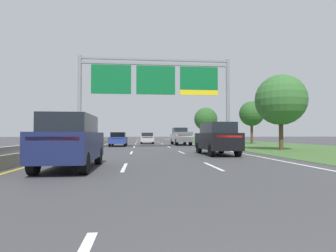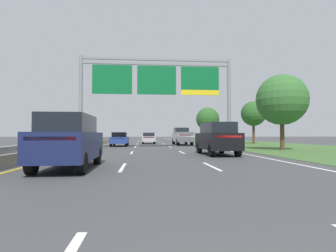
{
  "view_description": "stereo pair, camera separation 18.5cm",
  "coord_description": "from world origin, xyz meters",
  "px_view_note": "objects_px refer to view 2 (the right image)",
  "views": [
    {
      "loc": [
        -1.2,
        -0.9,
        1.35
      ],
      "look_at": [
        0.59,
        16.96,
        1.89
      ],
      "focal_mm": 29.43,
      "sensor_mm": 36.0,
      "label": 1
    },
    {
      "loc": [
        -1.02,
        -0.92,
        1.35
      ],
      "look_at": [
        0.59,
        16.96,
        1.89
      ],
      "focal_mm": 29.43,
      "sensor_mm": 36.0,
      "label": 2
    }
  ],
  "objects_px": {
    "car_blue_left_lane_sedan": "(120,139)",
    "roadside_tree_far": "(208,119)",
    "car_silver_centre_lane_sedan": "(149,138)",
    "pickup_truck_white": "(182,136)",
    "car_navy_left_lane_suv": "(69,141)",
    "roadside_tree_near": "(282,100)",
    "car_black_right_lane_suv": "(217,138)",
    "overhead_sign_gantry": "(157,84)",
    "roadside_tree_mid": "(253,114)"
  },
  "relations": [
    {
      "from": "pickup_truck_white",
      "to": "roadside_tree_far",
      "type": "bearing_deg",
      "value": -24.89
    },
    {
      "from": "car_blue_left_lane_sedan",
      "to": "car_silver_centre_lane_sedan",
      "type": "distance_m",
      "value": 8.33
    },
    {
      "from": "car_blue_left_lane_sedan",
      "to": "roadside_tree_far",
      "type": "relative_size",
      "value": 0.68
    },
    {
      "from": "car_blue_left_lane_sedan",
      "to": "roadside_tree_near",
      "type": "distance_m",
      "value": 17.45
    },
    {
      "from": "roadside_tree_mid",
      "to": "roadside_tree_far",
      "type": "distance_m",
      "value": 14.57
    },
    {
      "from": "car_black_right_lane_suv",
      "to": "roadside_tree_near",
      "type": "distance_m",
      "value": 8.95
    },
    {
      "from": "roadside_tree_mid",
      "to": "roadside_tree_far",
      "type": "height_order",
      "value": "roadside_tree_far"
    },
    {
      "from": "roadside_tree_near",
      "to": "roadside_tree_far",
      "type": "xyz_separation_m",
      "value": [
        0.64,
        29.79,
        -0.01
      ]
    },
    {
      "from": "car_silver_centre_lane_sedan",
      "to": "roadside_tree_far",
      "type": "distance_m",
      "value": 17.79
    },
    {
      "from": "car_navy_left_lane_suv",
      "to": "car_blue_left_lane_sedan",
      "type": "xyz_separation_m",
      "value": [
        0.22,
        20.51,
        -0.28
      ]
    },
    {
      "from": "car_black_right_lane_suv",
      "to": "roadside_tree_near",
      "type": "bearing_deg",
      "value": -57.51
    },
    {
      "from": "car_silver_centre_lane_sedan",
      "to": "roadside_tree_near",
      "type": "xyz_separation_m",
      "value": [
        10.99,
        -16.78,
        3.47
      ]
    },
    {
      "from": "pickup_truck_white",
      "to": "car_navy_left_lane_suv",
      "type": "bearing_deg",
      "value": 160.12
    },
    {
      "from": "roadside_tree_near",
      "to": "car_silver_centre_lane_sedan",
      "type": "bearing_deg",
      "value": 123.23
    },
    {
      "from": "overhead_sign_gantry",
      "to": "car_blue_left_lane_sedan",
      "type": "distance_m",
      "value": 8.19
    },
    {
      "from": "car_black_right_lane_suv",
      "to": "roadside_tree_far",
      "type": "distance_m",
      "value": 35.43
    },
    {
      "from": "overhead_sign_gantry",
      "to": "car_navy_left_lane_suv",
      "type": "bearing_deg",
      "value": -104.72
    },
    {
      "from": "pickup_truck_white",
      "to": "car_navy_left_lane_suv",
      "type": "relative_size",
      "value": 1.16
    },
    {
      "from": "roadside_tree_far",
      "to": "car_black_right_lane_suv",
      "type": "bearing_deg",
      "value": -102.39
    },
    {
      "from": "car_navy_left_lane_suv",
      "to": "car_blue_left_lane_sedan",
      "type": "height_order",
      "value": "car_navy_left_lane_suv"
    },
    {
      "from": "roadside_tree_mid",
      "to": "pickup_truck_white",
      "type": "bearing_deg",
      "value": -163.71
    },
    {
      "from": "pickup_truck_white",
      "to": "car_navy_left_lane_suv",
      "type": "xyz_separation_m",
      "value": [
        -7.84,
        -23.77,
        0.02
      ]
    },
    {
      "from": "car_blue_left_lane_sedan",
      "to": "roadside_tree_far",
      "type": "bearing_deg",
      "value": -35.88
    },
    {
      "from": "roadside_tree_mid",
      "to": "car_navy_left_lane_suv",
      "type": "bearing_deg",
      "value": -124.63
    },
    {
      "from": "car_blue_left_lane_sedan",
      "to": "roadside_tree_near",
      "type": "bearing_deg",
      "value": -122.2
    },
    {
      "from": "car_navy_left_lane_suv",
      "to": "car_black_right_lane_suv",
      "type": "xyz_separation_m",
      "value": [
        7.72,
        6.64,
        0.0
      ]
    },
    {
      "from": "car_blue_left_lane_sedan",
      "to": "roadside_tree_mid",
      "type": "relative_size",
      "value": 0.73
    },
    {
      "from": "overhead_sign_gantry",
      "to": "car_blue_left_lane_sedan",
      "type": "height_order",
      "value": "overhead_sign_gantry"
    },
    {
      "from": "car_navy_left_lane_suv",
      "to": "car_blue_left_lane_sedan",
      "type": "distance_m",
      "value": 20.51
    },
    {
      "from": "overhead_sign_gantry",
      "to": "car_navy_left_lane_suv",
      "type": "height_order",
      "value": "overhead_sign_gantry"
    },
    {
      "from": "overhead_sign_gantry",
      "to": "roadside_tree_far",
      "type": "bearing_deg",
      "value": 66.17
    },
    {
      "from": "car_black_right_lane_suv",
      "to": "roadside_tree_near",
      "type": "relative_size",
      "value": 0.74
    },
    {
      "from": "pickup_truck_white",
      "to": "roadside_tree_mid",
      "type": "height_order",
      "value": "roadside_tree_mid"
    },
    {
      "from": "car_blue_left_lane_sedan",
      "to": "overhead_sign_gantry",
      "type": "bearing_deg",
      "value": -138.38
    },
    {
      "from": "car_silver_centre_lane_sedan",
      "to": "roadside_tree_mid",
      "type": "relative_size",
      "value": 0.73
    },
    {
      "from": "car_navy_left_lane_suv",
      "to": "car_black_right_lane_suv",
      "type": "relative_size",
      "value": 0.99
    },
    {
      "from": "roadside_tree_mid",
      "to": "roadside_tree_far",
      "type": "relative_size",
      "value": 0.93
    },
    {
      "from": "overhead_sign_gantry",
      "to": "roadside_tree_far",
      "type": "relative_size",
      "value": 2.31
    },
    {
      "from": "car_navy_left_lane_suv",
      "to": "roadside_tree_far",
      "type": "xyz_separation_m",
      "value": [
        15.29,
        41.1,
        3.17
      ]
    },
    {
      "from": "pickup_truck_white",
      "to": "car_blue_left_lane_sedan",
      "type": "bearing_deg",
      "value": 111.57
    },
    {
      "from": "car_black_right_lane_suv",
      "to": "car_silver_centre_lane_sedan",
      "type": "distance_m",
      "value": 21.84
    },
    {
      "from": "car_black_right_lane_suv",
      "to": "car_silver_centre_lane_sedan",
      "type": "relative_size",
      "value": 1.08
    },
    {
      "from": "car_silver_centre_lane_sedan",
      "to": "roadside_tree_far",
      "type": "bearing_deg",
      "value": -41.27
    },
    {
      "from": "car_navy_left_lane_suv",
      "to": "car_black_right_lane_suv",
      "type": "distance_m",
      "value": 10.18
    },
    {
      "from": "overhead_sign_gantry",
      "to": "roadside_tree_mid",
      "type": "relative_size",
      "value": 2.48
    },
    {
      "from": "pickup_truck_white",
      "to": "roadside_tree_near",
      "type": "relative_size",
      "value": 0.85
    },
    {
      "from": "overhead_sign_gantry",
      "to": "car_navy_left_lane_suv",
      "type": "distance_m",
      "value": 17.35
    },
    {
      "from": "car_blue_left_lane_sedan",
      "to": "car_silver_centre_lane_sedan",
      "type": "bearing_deg",
      "value": -24.03
    },
    {
      "from": "roadside_tree_far",
      "to": "roadside_tree_near",
      "type": "bearing_deg",
      "value": -91.23
    },
    {
      "from": "overhead_sign_gantry",
      "to": "roadside_tree_near",
      "type": "relative_size",
      "value": 2.34
    }
  ]
}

